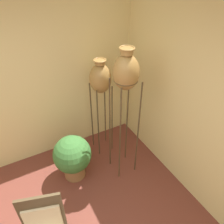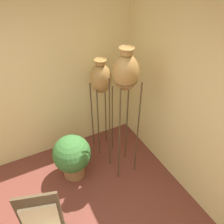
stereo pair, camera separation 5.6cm
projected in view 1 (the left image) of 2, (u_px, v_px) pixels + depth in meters
The scene contains 3 objects.
vase_stand_tall at pixel (126, 75), 2.66m from camera, with size 0.33×0.33×2.02m.
vase_stand_medium at pixel (100, 80), 3.22m from camera, with size 0.33×0.33×1.69m.
potted_plant at pixel (73, 156), 3.27m from camera, with size 0.57×0.57×0.75m.
Camera 1 is at (0.20, -0.86, 2.87)m, focal length 35.00 mm.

